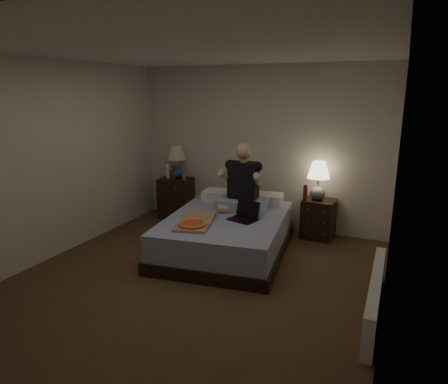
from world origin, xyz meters
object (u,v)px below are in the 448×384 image
at_px(beer_bottle_left, 174,172).
at_px(radiator, 375,296).
at_px(water_bottle, 168,171).
at_px(person, 242,177).
at_px(lamp_right, 318,181).
at_px(soda_can, 184,177).
at_px(nightstand_left, 177,198).
at_px(bed, 226,234).
at_px(lamp_left, 177,162).
at_px(laptop, 243,211).
at_px(pizza_box, 192,225).
at_px(beer_bottle_right, 305,193).
at_px(nightstand_right, 318,219).

xyz_separation_m(beer_bottle_left, radiator, (3.32, -1.84, -0.60)).
distance_m(beer_bottle_left, radiator, 3.84).
height_order(water_bottle, person, person).
bearing_deg(lamp_right, soda_can, -178.64).
height_order(nightstand_left, soda_can, soda_can).
relative_size(bed, lamp_left, 3.52).
distance_m(laptop, pizza_box, 0.69).
height_order(lamp_right, water_bottle, lamp_right).
height_order(beer_bottle_left, beer_bottle_right, beer_bottle_left).
distance_m(bed, water_bottle, 1.90).
distance_m(nightstand_right, water_bottle, 2.58).
relative_size(beer_bottle_left, pizza_box, 0.30).
xyz_separation_m(lamp_left, beer_bottle_right, (2.21, -0.15, -0.27)).
bearing_deg(lamp_left, radiator, -30.27).
bearing_deg(person, beer_bottle_left, 156.25).
height_order(laptop, pizza_box, laptop).
bearing_deg(beer_bottle_left, water_bottle, 164.48).
bearing_deg(radiator, lamp_left, 149.73).
xyz_separation_m(nightstand_left, beer_bottle_right, (2.22, -0.15, 0.35)).
bearing_deg(bed, water_bottle, 139.18).
relative_size(bed, soda_can, 19.72).
distance_m(lamp_right, laptop, 1.35).
xyz_separation_m(bed, soda_can, (-1.20, 0.99, 0.49)).
relative_size(lamp_left, laptop, 1.65).
bearing_deg(lamp_left, nightstand_left, 180.00).
xyz_separation_m(soda_can, laptop, (1.46, -1.05, -0.12)).
bearing_deg(nightstand_left, lamp_left, -5.77).
bearing_deg(lamp_left, lamp_right, -0.47).
bearing_deg(lamp_left, soda_can, -22.80).
bearing_deg(water_bottle, soda_can, -2.17).
bearing_deg(laptop, radiator, -9.91).
xyz_separation_m(beer_bottle_right, radiator, (1.10, -1.78, -0.49)).
xyz_separation_m(nightstand_right, radiator, (0.91, -1.91, -0.09)).
xyz_separation_m(water_bottle, person, (1.58, -0.64, 0.15)).
xyz_separation_m(person, radiator, (1.86, -1.24, -0.76)).
bearing_deg(nightstand_left, beer_bottle_left, -91.37).
height_order(bed, radiator, bed).
bearing_deg(beer_bottle_left, beer_bottle_right, -1.47).
xyz_separation_m(lamp_right, beer_bottle_right, (-0.15, -0.13, -0.17)).
height_order(nightstand_left, beer_bottle_right, beer_bottle_right).
distance_m(beer_bottle_right, person, 0.97).
distance_m(person, pizza_box, 1.07).
height_order(soda_can, laptop, soda_can).
relative_size(lamp_right, beer_bottle_left, 2.43).
height_order(water_bottle, soda_can, water_bottle).
distance_m(soda_can, beer_bottle_right, 2.04).
bearing_deg(person, bed, -103.10).
relative_size(nightstand_right, lamp_right, 1.03).
distance_m(bed, beer_bottle_left, 1.77).
height_order(bed, nightstand_right, nightstand_right).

